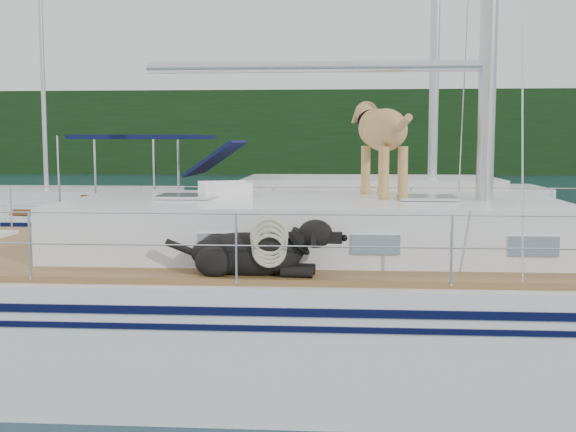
{
  "coord_description": "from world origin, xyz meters",
  "views": [
    {
      "loc": [
        1.07,
        -7.74,
        2.44
      ],
      "look_at": [
        0.5,
        0.2,
        1.6
      ],
      "focal_mm": 45.0,
      "sensor_mm": 36.0,
      "label": 1
    }
  ],
  "objects": [
    {
      "name": "ground",
      "position": [
        0.0,
        0.0,
        0.0
      ],
      "size": [
        120.0,
        120.0,
        0.0
      ],
      "primitive_type": "plane",
      "color": "black",
      "rests_on": "ground"
    },
    {
      "name": "tree_line",
      "position": [
        0.0,
        45.0,
        3.0
      ],
      "size": [
        90.0,
        3.0,
        6.0
      ],
      "primitive_type": "cube",
      "color": "black",
      "rests_on": "ground"
    },
    {
      "name": "shore_bank",
      "position": [
        0.0,
        46.2,
        0.6
      ],
      "size": [
        92.0,
        1.0,
        1.2
      ],
      "primitive_type": "cube",
      "color": "#595147",
      "rests_on": "ground"
    },
    {
      "name": "main_sailboat",
      "position": [
        0.11,
        -0.0,
        0.69
      ],
      "size": [
        12.0,
        3.8,
        14.01
      ],
      "color": "white",
      "rests_on": "ground"
    },
    {
      "name": "neighbor_sailboat",
      "position": [
        0.57,
        6.31,
        0.63
      ],
      "size": [
        11.0,
        3.5,
        13.3
      ],
      "color": "white",
      "rests_on": "ground"
    },
    {
      "name": "bg_boat_west",
      "position": [
        -8.0,
        14.0,
        0.45
      ],
      "size": [
        8.0,
        3.0,
        11.65
      ],
      "color": "white",
      "rests_on": "ground"
    },
    {
      "name": "bg_boat_center",
      "position": [
        4.0,
        16.0,
        0.45
      ],
      "size": [
        7.2,
        3.0,
        11.65
      ],
      "color": "white",
      "rests_on": "ground"
    }
  ]
}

